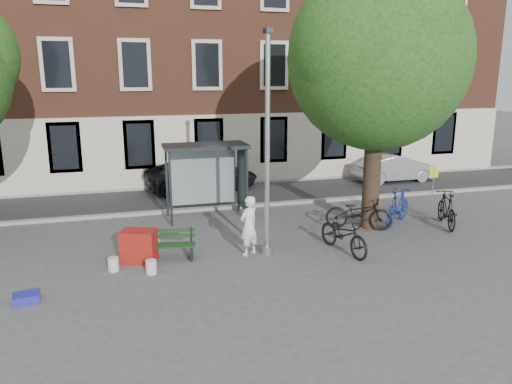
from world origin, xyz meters
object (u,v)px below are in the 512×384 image
object	(u,v)px
painter	(249,226)
bench	(167,246)
notice_sign	(433,180)
car_silver	(395,168)
red_stand	(139,246)
car_dark	(202,174)
bike_b	(398,207)
bike_d	(447,209)
bike_a	(359,213)
bike_c	(344,234)
lamppost	(267,157)
bus_shelter	(216,163)

from	to	relation	value
painter	bench	size ratio (longest dim) A/B	1.06
notice_sign	car_silver	bearing A→B (deg)	97.50
red_stand	car_dark	bearing A→B (deg)	69.15
bike_b	bike_d	xyz separation A→B (m)	(1.41, -0.70, -0.01)
bike_a	bike_c	bearing A→B (deg)	169.89
lamppost	bike_c	bearing A→B (deg)	-11.92
bus_shelter	bike_a	world-z (taller)	bus_shelter
bench	bike_a	distance (m)	6.38
bus_shelter	bike_d	xyz separation A→B (m)	(7.11, -3.21, -1.33)
lamppost	notice_sign	size ratio (longest dim) A/B	3.53
bike_b	car_silver	xyz separation A→B (m)	(3.47, 6.04, 0.03)
bike_c	bus_shelter	bearing A→B (deg)	109.05
bike_c	red_stand	xyz separation A→B (m)	(-5.65, 0.78, -0.10)
lamppost	car_dark	world-z (taller)	lamppost
bus_shelter	bike_b	world-z (taller)	bus_shelter
bike_a	bike_b	bearing A→B (deg)	-55.95
bus_shelter	painter	bearing A→B (deg)	-88.41
bike_c	bike_d	xyz separation A→B (m)	(4.35, 1.34, 0.04)
car_silver	painter	bearing A→B (deg)	128.18
lamppost	car_silver	distance (m)	11.67
bike_a	bike_b	size ratio (longest dim) A/B	1.06
lamppost	bench	distance (m)	3.68
bench	bike_a	world-z (taller)	bike_a
bike_d	notice_sign	size ratio (longest dim) A/B	1.14
lamppost	bench	size ratio (longest dim) A/B	3.81
bench	bike_d	bearing A→B (deg)	13.29
painter	notice_sign	xyz separation A→B (m)	(7.50, 2.33, 0.37)
lamppost	bike_c	size ratio (longest dim) A/B	2.92
bus_shelter	bike_c	xyz separation A→B (m)	(2.75, -4.56, -1.37)
painter	car_dark	bearing A→B (deg)	-122.36
bike_b	car_dark	world-z (taller)	car_dark
painter	bike_a	xyz separation A→B (m)	(4.05, 1.30, -0.29)
car_silver	notice_sign	size ratio (longest dim) A/B	2.23
car_dark	bike_d	bearing A→B (deg)	-144.97
bench	car_silver	xyz separation A→B (m)	(11.31, 7.25, 0.27)
lamppost	bench	world-z (taller)	lamppost
car_silver	bike_b	bearing A→B (deg)	148.57
bench	lamppost	bearing A→B (deg)	2.28
bike_b	bus_shelter	bearing A→B (deg)	27.47
bus_shelter	car_silver	size ratio (longest dim) A/B	0.74
car_silver	bus_shelter	bearing A→B (deg)	109.50
lamppost	car_dark	distance (m)	8.67
painter	bike_b	xyz separation A→B (m)	(5.59, 1.49, -0.25)
bike_d	lamppost	bearing A→B (deg)	28.09
bus_shelter	bike_c	bearing A→B (deg)	-58.85
lamppost	bike_c	xyz separation A→B (m)	(2.15, -0.45, -2.23)
painter	bike_b	world-z (taller)	painter
lamppost	red_stand	size ratio (longest dim) A/B	6.79
bike_b	bike_d	size ratio (longest dim) A/B	1.02
lamppost	bike_d	bearing A→B (deg)	7.81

